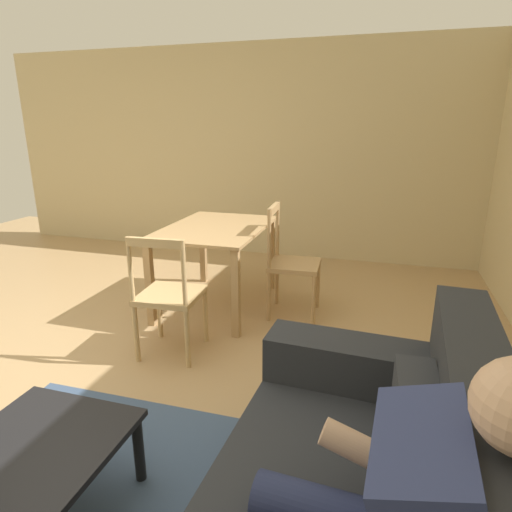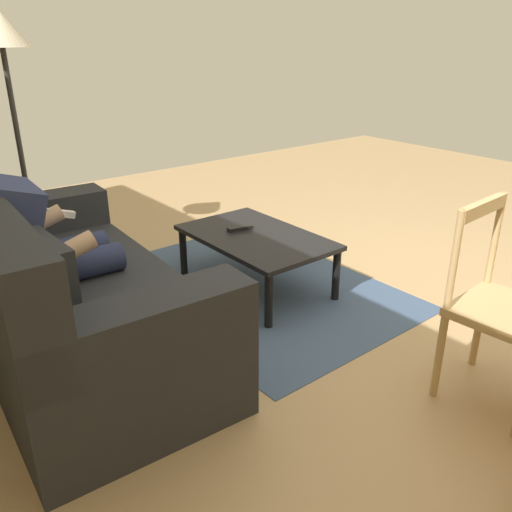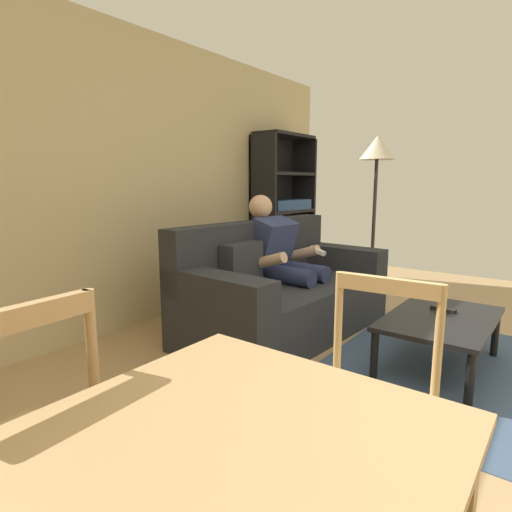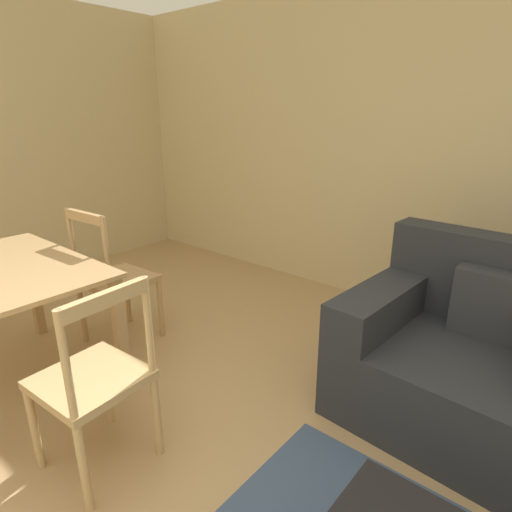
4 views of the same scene
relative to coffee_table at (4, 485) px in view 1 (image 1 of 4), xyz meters
The scene contains 6 objects.
ground_plane 1.24m from the coffee_table, 147.42° to the right, with size 8.65×8.65×0.00m, color tan.
wall_side 4.48m from the coffee_table, behind, with size 0.12×6.21×2.55m, color #C8B586.
coffee_table is the anchor object (origin of this frame).
dining_table 2.53m from the coffee_table, behind, with size 1.20×0.85×0.75m.
dining_chair_near_wall 2.57m from the coffee_table, 167.38° to the left, with size 0.44×0.44×0.97m.
dining_chair_facing_couch 1.59m from the coffee_table, behind, with size 0.45×0.45×0.91m.
Camera 1 is at (1.97, 1.91, 1.61)m, focal length 30.17 mm.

